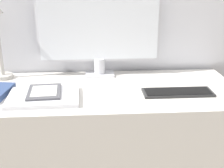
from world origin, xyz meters
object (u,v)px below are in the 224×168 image
object	(u,v)px
monitor	(99,30)
keyboard	(178,92)
ereader	(44,92)
laptop	(44,97)

from	to	relation	value
monitor	keyboard	bearing A→B (deg)	-39.89
monitor	ereader	size ratio (longest dim) A/B	3.27
monitor	ereader	bearing A→B (deg)	-132.14
keyboard	laptop	size ratio (longest dim) A/B	1.01
laptop	ereader	bearing A→B (deg)	89.58
keyboard	laptop	bearing A→B (deg)	-178.08
keyboard	laptop	world-z (taller)	laptop
laptop	ereader	size ratio (longest dim) A/B	1.62
monitor	ereader	distance (m)	0.46
keyboard	ereader	xyz separation A→B (m)	(-0.62, 0.01, 0.02)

